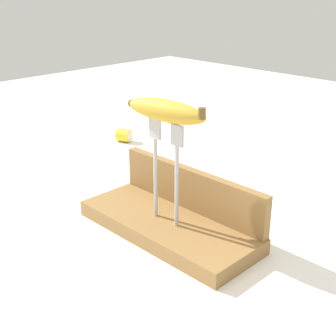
# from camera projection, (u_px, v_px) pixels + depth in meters

# --- Properties ---
(ground_plane) EXTENTS (3.00, 3.00, 0.00)m
(ground_plane) POSITION_uv_depth(u_px,v_px,m) (168.00, 233.00, 0.87)
(ground_plane) COLOR white
(wooden_board) EXTENTS (0.34, 0.14, 0.03)m
(wooden_board) POSITION_uv_depth(u_px,v_px,m) (168.00, 226.00, 0.86)
(wooden_board) COLOR olive
(wooden_board) RESTS_ON ground
(board_backstop) EXTENTS (0.34, 0.02, 0.08)m
(board_backstop) POSITION_uv_depth(u_px,v_px,m) (192.00, 189.00, 0.88)
(board_backstop) COLOR olive
(board_backstop) RESTS_ON wooden_board
(fork_stand_center) EXTENTS (0.08, 0.01, 0.18)m
(fork_stand_center) POSITION_uv_depth(u_px,v_px,m) (166.00, 163.00, 0.81)
(fork_stand_center) COLOR #B2B2B7
(fork_stand_center) RESTS_ON wooden_board
(banana_raised_center) EXTENTS (0.17, 0.06, 0.04)m
(banana_raised_center) POSITION_uv_depth(u_px,v_px,m) (166.00, 111.00, 0.78)
(banana_raised_center) COLOR gold
(banana_raised_center) RESTS_ON fork_stand_center
(banana_chunk_near) EXTENTS (0.05, 0.05, 0.04)m
(banana_chunk_near) POSITION_uv_depth(u_px,v_px,m) (124.00, 135.00, 1.35)
(banana_chunk_near) COLOR yellow
(banana_chunk_near) RESTS_ON ground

